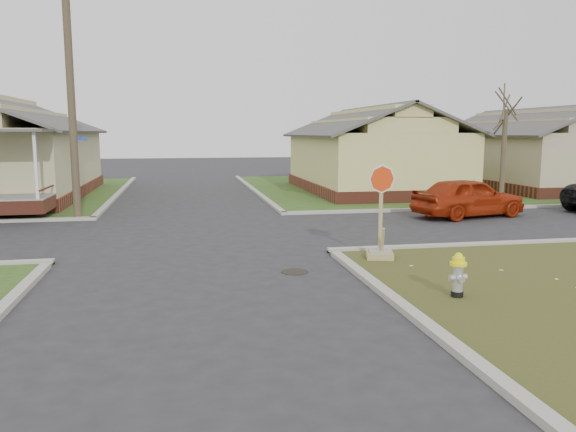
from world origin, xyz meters
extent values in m
plane|color=#28272A|center=(0.00, 0.00, 0.00)|extent=(120.00, 120.00, 0.00)
cube|color=#2F4C1B|center=(22.00, 18.00, 0.03)|extent=(37.00, 19.00, 0.05)
cylinder|color=black|center=(2.20, -0.50, 0.01)|extent=(0.64, 0.64, 0.01)
cube|color=brown|center=(10.00, 16.50, 0.30)|extent=(7.20, 11.20, 0.60)
cube|color=#DFDD83|center=(10.00, 16.50, 1.90)|extent=(7.00, 11.00, 2.60)
cube|color=brown|center=(20.00, 16.50, 0.30)|extent=(7.20, 11.20, 0.60)
cube|color=#BDB089|center=(20.00, 16.50, 1.90)|extent=(7.00, 11.00, 2.60)
cylinder|color=#3B2F22|center=(-4.20, 8.90, 4.50)|extent=(0.28, 0.28, 9.00)
cylinder|color=#3B2F22|center=(14.00, 10.20, 2.15)|extent=(0.22, 0.22, 4.20)
cylinder|color=black|center=(4.89, -3.19, 0.10)|extent=(0.24, 0.24, 0.11)
cylinder|color=silver|center=(4.89, -3.19, 0.41)|extent=(0.21, 0.21, 0.50)
sphere|color=silver|center=(4.89, -3.19, 0.66)|extent=(0.21, 0.21, 0.21)
cylinder|color=#FFF40D|center=(4.89, -3.19, 0.70)|extent=(0.33, 0.33, 0.07)
cylinder|color=#FFF40D|center=(4.89, -3.19, 0.78)|extent=(0.24, 0.24, 0.11)
sphere|color=#FFF40D|center=(4.89, -3.19, 0.85)|extent=(0.16, 0.16, 0.16)
cube|color=#9D8955|center=(4.58, 0.33, 0.13)|extent=(0.66, 0.66, 0.16)
cube|color=gray|center=(4.58, 0.33, 0.23)|extent=(0.53, 0.53, 0.04)
cube|color=#9D8955|center=(4.58, 0.33, 1.28)|extent=(0.10, 0.05, 2.24)
cylinder|color=red|center=(4.58, 0.28, 2.08)|extent=(0.60, 0.26, 0.64)
cylinder|color=white|center=(4.58, 0.30, 2.08)|extent=(0.68, 0.30, 0.73)
imported|color=#9D250B|center=(10.48, 6.72, 0.76)|extent=(4.77, 2.75, 1.53)
camera|label=1|loc=(-0.34, -13.00, 3.23)|focal=35.00mm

